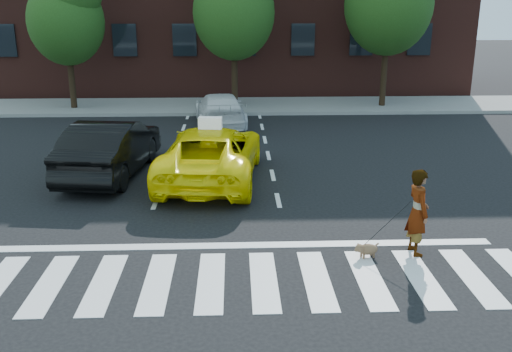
# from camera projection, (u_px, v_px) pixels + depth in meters

# --- Properties ---
(ground) EXTENTS (120.00, 120.00, 0.00)m
(ground) POSITION_uv_depth(u_px,v_px,m) (211.00, 282.00, 10.72)
(ground) COLOR black
(ground) RESTS_ON ground
(crosswalk) EXTENTS (13.00, 2.40, 0.01)m
(crosswalk) POSITION_uv_depth(u_px,v_px,m) (211.00, 281.00, 10.71)
(crosswalk) COLOR silver
(crosswalk) RESTS_ON ground
(stop_line) EXTENTS (12.00, 0.30, 0.01)m
(stop_line) POSITION_uv_depth(u_px,v_px,m) (214.00, 246.00, 12.24)
(stop_line) COLOR silver
(stop_line) RESTS_ON ground
(sidewalk_far) EXTENTS (30.00, 4.00, 0.15)m
(sidewalk_far) POSITION_uv_depth(u_px,v_px,m) (224.00, 106.00, 27.36)
(sidewalk_far) COLOR slate
(sidewalk_far) RESTS_ON ground
(tree_left) EXTENTS (3.39, 3.38, 6.50)m
(tree_left) POSITION_uv_depth(u_px,v_px,m) (66.00, 12.00, 25.31)
(tree_left) COLOR black
(tree_left) RESTS_ON ground
(tree_mid) EXTENTS (3.69, 3.69, 7.10)m
(tree_mid) POSITION_uv_depth(u_px,v_px,m) (234.00, 2.00, 25.46)
(tree_mid) COLOR black
(tree_mid) RESTS_ON ground
(taxi) EXTENTS (3.15, 5.87, 1.57)m
(taxi) POSITION_uv_depth(u_px,v_px,m) (211.00, 153.00, 16.46)
(taxi) COLOR #FFE605
(taxi) RESTS_ON ground
(black_sedan) EXTENTS (2.36, 5.24, 1.67)m
(black_sedan) POSITION_uv_depth(u_px,v_px,m) (110.00, 148.00, 16.88)
(black_sedan) COLOR black
(black_sedan) RESTS_ON ground
(white_suv) EXTENTS (2.39, 4.80, 1.34)m
(white_suv) POSITION_uv_depth(u_px,v_px,m) (220.00, 110.00, 23.37)
(white_suv) COLOR silver
(white_suv) RESTS_ON ground
(woman) EXTENTS (0.51, 0.71, 1.83)m
(woman) POSITION_uv_depth(u_px,v_px,m) (418.00, 212.00, 11.64)
(woman) COLOR #999999
(woman) RESTS_ON ground
(dog) EXTENTS (0.56, 0.34, 0.32)m
(dog) POSITION_uv_depth(u_px,v_px,m) (366.00, 249.00, 11.64)
(dog) COLOR #91624A
(dog) RESTS_ON ground
(taxi_sign) EXTENTS (0.67, 0.34, 0.32)m
(taxi_sign) POSITION_uv_depth(u_px,v_px,m) (210.00, 123.00, 15.98)
(taxi_sign) COLOR white
(taxi_sign) RESTS_ON taxi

